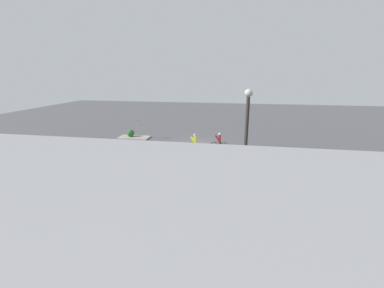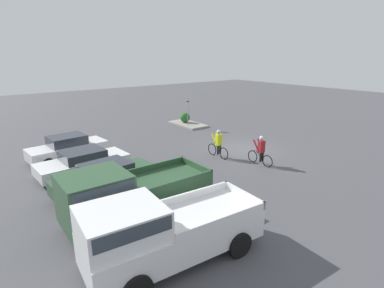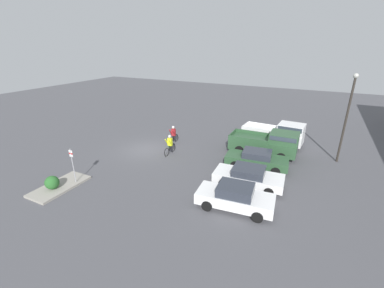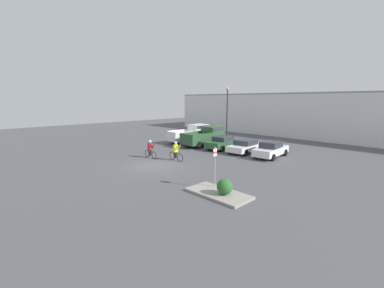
{
  "view_description": "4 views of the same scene",
  "coord_description": "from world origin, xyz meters",
  "views": [
    {
      "loc": [
        -4.24,
        26.64,
        7.47
      ],
      "look_at": [
        -0.22,
        4.39,
        1.2
      ],
      "focal_mm": 24.0,
      "sensor_mm": 36.0,
      "label": 1
    },
    {
      "loc": [
        -12.73,
        13.93,
        5.92
      ],
      "look_at": [
        -0.22,
        4.39,
        1.2
      ],
      "focal_mm": 28.0,
      "sensor_mm": 36.0,
      "label": 2
    },
    {
      "loc": [
        17.01,
        12.89,
        8.76
      ],
      "look_at": [
        -0.22,
        4.39,
        1.2
      ],
      "focal_mm": 24.0,
      "sensor_mm": 36.0,
      "label": 3
    },
    {
      "loc": [
        16.59,
        -11.75,
        5.23
      ],
      "look_at": [
        -0.22,
        4.39,
        1.2
      ],
      "focal_mm": 24.0,
      "sensor_mm": 36.0,
      "label": 4
    }
  ],
  "objects": [
    {
      "name": "pickup_truck_0",
      "position": [
        -6.28,
        10.12,
        1.11
      ],
      "size": [
        2.46,
        5.48,
        2.15
      ],
      "color": "white",
      "rests_on": "ground_plane"
    },
    {
      "name": "cyclist_1",
      "position": [
        -2.49,
        1.33,
        0.83
      ],
      "size": [
        1.76,
        0.46,
        1.68
      ],
      "color": "black",
      "rests_on": "ground_plane"
    },
    {
      "name": "sedan_1",
      "position": [
        2.08,
        9.64,
        0.65
      ],
      "size": [
        2.24,
        4.57,
        1.29
      ],
      "color": "white",
      "rests_on": "ground_plane"
    },
    {
      "name": "sedan_2",
      "position": [
        4.88,
        9.61,
        0.71
      ],
      "size": [
        2.18,
        4.45,
        1.43
      ],
      "color": "white",
      "rests_on": "ground_plane"
    },
    {
      "name": "curb_island",
      "position": [
        7.8,
        -1.27,
        0.07
      ],
      "size": [
        3.63,
        1.81,
        0.15
      ],
      "primitive_type": "cube",
      "color": "gray",
      "rests_on": "ground_plane"
    },
    {
      "name": "lamppost",
      "position": [
        -4.65,
        15.04,
        3.99
      ],
      "size": [
        0.36,
        0.36,
        6.81
      ],
      "color": "#2D2823",
      "rests_on": "ground_plane"
    },
    {
      "name": "pickup_truck_1",
      "position": [
        -3.52,
        9.82,
        1.1
      ],
      "size": [
        2.29,
        5.43,
        2.13
      ],
      "color": "#2D5133",
      "rests_on": "ground_plane"
    },
    {
      "name": "shrub",
      "position": [
        8.24,
        -1.28,
        0.58
      ],
      "size": [
        0.86,
        0.86,
        0.86
      ],
      "color": "#286028",
      "rests_on": "curb_island"
    },
    {
      "name": "cyclist_0",
      "position": [
        -0.12,
        2.35,
        0.84
      ],
      "size": [
        1.77,
        0.46,
        1.7
      ],
      "color": "black",
      "rests_on": "ground_plane"
    },
    {
      "name": "ground_plane",
      "position": [
        0.0,
        0.0,
        0.0
      ],
      "size": [
        80.0,
        80.0,
        0.0
      ],
      "primitive_type": "plane",
      "color": "#4C4C51"
    },
    {
      "name": "sedan_0",
      "position": [
        -0.72,
        9.53,
        0.7
      ],
      "size": [
        2.23,
        4.67,
        1.37
      ],
      "color": "#2D5133",
      "rests_on": "ground_plane"
    },
    {
      "name": "fire_lane_sign",
      "position": [
        7.0,
        -0.68,
        1.52
      ],
      "size": [
        0.06,
        0.3,
        2.53
      ],
      "color": "#9E9EA3",
      "rests_on": "ground_plane"
    }
  ]
}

